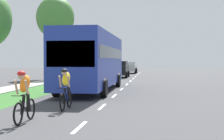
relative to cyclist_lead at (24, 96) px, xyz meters
The scene contains 10 objects.
ground_plane 12.88m from the cyclist_lead, 81.92° to the left, with size 120.00×120.00×0.00m, color #424244.
grass_verge 13.15m from the cyclist_lead, 104.16° to the left, with size 2.59×70.00×0.01m, color #38722D.
sidewalk_concrete 13.87m from the cyclist_lead, 113.24° to the left, with size 1.92×70.00×0.10m, color #B2ADA3.
lane_markings_center 16.84m from the cyclist_lead, 83.83° to the left, with size 0.12×53.49×0.01m.
cyclist_lead is the anchor object (origin of this frame).
cyclist_trailing 2.87m from the cyclist_lead, 78.88° to the left, with size 0.42×1.72×1.58m.
bus_blue 11.11m from the cyclist_lead, 89.31° to the left, with size 2.78×11.60×3.48m.
suv_black 27.65m from the cyclist_lead, 89.84° to the left, with size 2.15×4.70×1.79m.
pickup_silver 39.36m from the cyclist_lead, 89.48° to the left, with size 2.22×5.10×1.64m.
street_tree_far 26.09m from the cyclist_lead, 104.14° to the left, with size 3.93×3.93×8.46m.
Camera 1 is at (2.07, -2.70, 1.89)m, focal length 55.24 mm.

